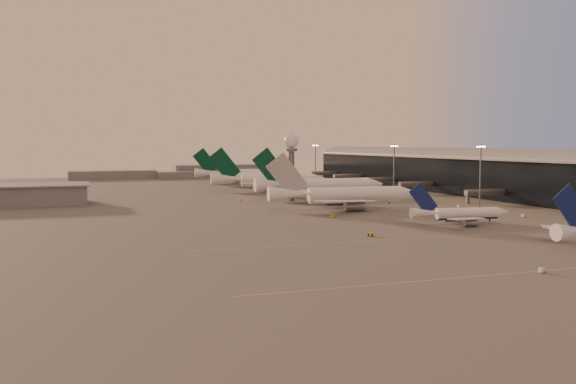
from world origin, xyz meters
name	(u,v)px	position (x,y,z in m)	size (l,w,h in m)	color
ground	(431,244)	(0.00, 0.00, 0.00)	(700.00, 700.00, 0.00)	#4C4A4A
taxiway_markings	(418,215)	(30.00, 56.00, 0.01)	(180.00, 185.25, 0.02)	gold
terminal	(501,174)	(107.88, 110.09, 10.52)	(57.00, 362.00, 23.04)	black
radar_tower	(291,153)	(5.00, 120.00, 20.95)	(6.40, 6.40, 31.10)	#585A5F
mast_b	(480,175)	(55.00, 55.00, 13.74)	(3.60, 0.56, 25.00)	#585A5F
mast_c	(394,169)	(50.00, 110.00, 13.74)	(3.60, 0.56, 25.00)	#585A5F
mast_d	(315,163)	(48.00, 200.00, 13.74)	(3.60, 0.56, 25.00)	#585A5F
distant_horizon	(198,172)	(2.62, 325.14, 3.89)	(165.00, 37.50, 9.00)	slate
narrowbody_mid	(460,215)	(30.06, 30.91, 2.71)	(34.19, 27.15, 13.38)	white
widebody_white	(346,198)	(15.43, 85.78, 3.80)	(62.30, 49.72, 21.92)	white
greentail_a	(321,189)	(24.10, 132.38, 4.16)	(64.89, 52.39, 23.56)	white
greentail_b	(270,183)	(14.80, 183.54, 4.12)	(64.15, 51.52, 23.35)	white
greentail_c	(259,179)	(21.10, 226.51, 3.60)	(55.53, 44.43, 20.37)	white
greentail_d	(242,176)	(18.42, 256.65, 3.98)	(61.96, 49.76, 22.56)	white
gsv_truck_a	(543,268)	(2.25, -36.44, 1.03)	(5.02, 1.98, 2.01)	silver
gsv_tug_mid	(370,234)	(-8.36, 16.99, 0.48)	(3.79, 3.22, 0.93)	gold
gsv_truck_b	(524,214)	(61.21, 38.62, 1.08)	(5.35, 2.20, 2.12)	silver
gsv_truck_c	(333,215)	(-1.38, 58.82, 1.01)	(5.07, 4.08, 1.97)	gold
gsv_catering_b	(460,202)	(58.23, 71.91, 2.16)	(5.48, 2.95, 4.32)	silver
gsv_truck_d	(241,199)	(-16.00, 127.46, 1.06)	(2.45, 5.32, 2.07)	gold
gsv_tug_hangar	(322,191)	(35.82, 159.69, 0.54)	(4.12, 3.09, 1.05)	#575A5C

